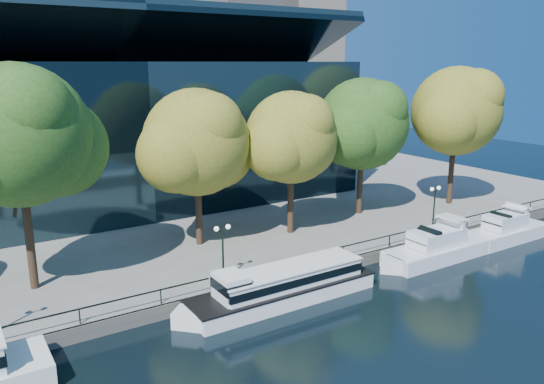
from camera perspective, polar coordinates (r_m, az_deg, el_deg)
ground at (r=37.43m, az=4.86°, el=-11.49°), size 160.00×160.00×0.00m
promenade at (r=68.21m, az=-14.00°, el=0.29°), size 90.00×67.08×1.00m
railing at (r=39.08m, az=2.01°, el=-7.23°), size 88.20×0.08×0.99m
convention_building at (r=61.32m, az=-16.58°, el=6.26°), size 50.00×24.57×21.43m
tour_boat at (r=36.54m, az=0.80°, el=-10.00°), size 15.03×3.35×2.85m
cruiser_near at (r=45.98m, az=17.25°, el=-5.75°), size 11.83×3.05×3.43m
cruiser_far at (r=52.87m, az=23.74°, el=-3.78°), size 10.12×2.81×3.31m
tree_1 at (r=37.48m, az=-25.35°, el=5.21°), size 11.54×9.46×15.04m
tree_2 at (r=43.47m, az=-7.88°, el=5.08°), size 10.89×8.93×13.00m
tree_3 at (r=46.17m, az=2.29°, el=5.67°), size 10.04×8.23×12.63m
tree_4 at (r=53.15m, az=9.88°, el=6.99°), size 11.26×9.24×13.54m
tree_5 at (r=59.37m, az=19.35°, el=8.02°), size 11.60×9.51×14.61m
lamp_1 at (r=37.03m, az=-5.34°, el=-5.14°), size 1.26×0.36×4.03m
lamp_2 at (r=50.27m, az=17.11°, el=-0.60°), size 1.26×0.36×4.03m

